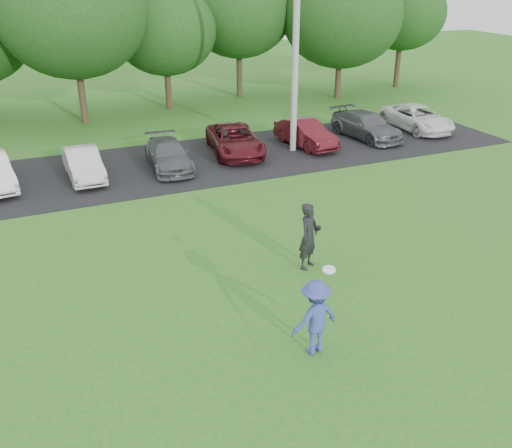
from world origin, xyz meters
The scene contains 7 objects.
ground centered at (0.00, 0.00, 0.00)m, with size 100.00×100.00×0.00m, color #266F1F.
parking_lot centered at (0.00, 13.00, 0.01)m, with size 32.00×6.50×0.03m, color black.
utility_pole centered at (5.87, 12.75, 5.48)m, with size 0.28×0.28×10.97m, color #9D9E99.
frisbee_player centered at (-0.39, -0.53, 0.88)m, with size 1.21×0.80×2.12m.
camera_bystander centered at (1.31, 2.89, 0.95)m, with size 0.83×0.76×1.91m.
parked_cars centered at (1.70, 13.14, 0.62)m, with size 28.53×5.07×1.25m.
tree_row centered at (1.51, 22.76, 4.91)m, with size 42.39×9.85×8.64m.
Camera 1 is at (-5.63, -9.37, 7.75)m, focal length 40.00 mm.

